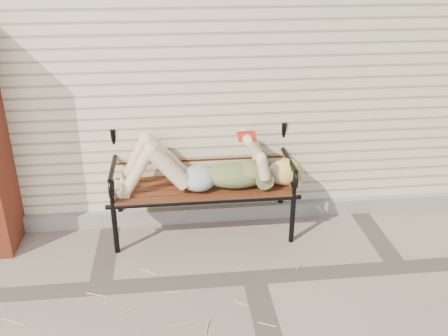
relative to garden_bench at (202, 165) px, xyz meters
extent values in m
plane|color=gray|center=(0.36, -0.85, -0.65)|extent=(80.00, 80.00, 0.00)
cube|color=beige|center=(0.36, 2.15, 0.85)|extent=(8.00, 4.00, 3.00)
cube|color=gray|center=(0.36, 0.12, -0.58)|extent=(8.00, 0.10, 0.15)
cylinder|color=black|center=(-0.79, -0.35, -0.41)|extent=(0.05, 0.05, 0.48)
cylinder|color=black|center=(-0.79, 0.13, -0.41)|extent=(0.05, 0.05, 0.48)
cylinder|color=black|center=(0.79, -0.35, -0.41)|extent=(0.05, 0.05, 0.48)
cylinder|color=black|center=(0.79, 0.13, -0.41)|extent=(0.05, 0.05, 0.48)
cube|color=brown|center=(0.00, -0.11, -0.17)|extent=(1.62, 0.52, 0.03)
cylinder|color=black|center=(0.00, -0.35, -0.19)|extent=(1.71, 0.04, 0.04)
cylinder|color=black|center=(0.00, 0.13, -0.19)|extent=(1.71, 0.04, 0.04)
torus|color=black|center=(0.00, 0.25, 0.36)|extent=(0.29, 0.04, 0.29)
ellipsoid|color=#0A3449|center=(0.30, -0.14, -0.04)|extent=(0.58, 0.33, 0.22)
ellipsoid|color=#0A3449|center=(0.43, -0.14, -0.01)|extent=(0.28, 0.32, 0.17)
ellipsoid|color=#A8A8AD|center=(-0.04, -0.14, -0.06)|extent=(0.32, 0.36, 0.20)
sphere|color=beige|center=(0.72, -0.14, -0.04)|extent=(0.24, 0.24, 0.24)
ellipsoid|color=#D4BB50|center=(0.77, -0.14, -0.04)|extent=(0.27, 0.27, 0.25)
cube|color=red|center=(0.38, -0.14, 0.36)|extent=(0.15, 0.02, 0.02)
cube|color=white|center=(0.38, -0.19, 0.33)|extent=(0.15, 0.09, 0.05)
cube|color=white|center=(0.38, -0.10, 0.33)|extent=(0.15, 0.09, 0.05)
cube|color=red|center=(0.38, -0.19, 0.34)|extent=(0.16, 0.10, 0.06)
cube|color=red|center=(0.38, -0.10, 0.34)|extent=(0.16, 0.10, 0.06)
cylinder|color=tan|center=(0.43, -1.26, -0.65)|extent=(0.05, 0.11, 0.01)
cylinder|color=tan|center=(-1.31, -1.12, -0.65)|extent=(0.15, 0.05, 0.01)
cylinder|color=tan|center=(0.22, -0.86, -0.65)|extent=(0.17, 0.09, 0.01)
cylinder|color=tan|center=(0.66, -1.09, -0.65)|extent=(0.18, 0.01, 0.01)
cylinder|color=tan|center=(0.18, -1.34, -0.65)|extent=(0.07, 0.07, 0.01)
cylinder|color=tan|center=(0.47, -0.75, -0.65)|extent=(0.13, 0.09, 0.01)
camera|label=1|loc=(-0.26, -4.17, 1.89)|focal=40.00mm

